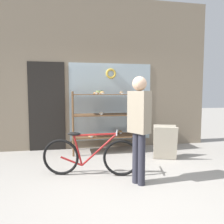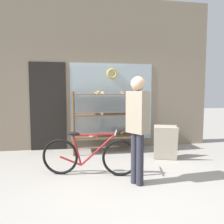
{
  "view_description": "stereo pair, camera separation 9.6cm",
  "coord_description": "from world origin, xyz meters",
  "px_view_note": "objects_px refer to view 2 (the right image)",
  "views": [
    {
      "loc": [
        -0.77,
        -2.81,
        1.38
      ],
      "look_at": [
        0.01,
        1.4,
        1.0
      ],
      "focal_mm": 35.0,
      "sensor_mm": 36.0,
      "label": 1
    },
    {
      "loc": [
        -0.67,
        -2.83,
        1.38
      ],
      "look_at": [
        0.01,
        1.4,
        1.0
      ],
      "focal_mm": 35.0,
      "sensor_mm": 36.0,
      "label": 2
    }
  ],
  "objects_px": {
    "display_case": "(107,115)",
    "bicycle": "(89,156)",
    "pedestrian": "(138,122)",
    "sandwich_board": "(166,143)"
  },
  "relations": [
    {
      "from": "bicycle",
      "to": "pedestrian",
      "type": "relative_size",
      "value": 0.98
    },
    {
      "from": "bicycle",
      "to": "display_case",
      "type": "bearing_deg",
      "value": 84.18
    },
    {
      "from": "sandwich_board",
      "to": "pedestrian",
      "type": "height_order",
      "value": "pedestrian"
    },
    {
      "from": "bicycle",
      "to": "pedestrian",
      "type": "bearing_deg",
      "value": -21.35
    },
    {
      "from": "display_case",
      "to": "bicycle",
      "type": "bearing_deg",
      "value": -108.95
    },
    {
      "from": "display_case",
      "to": "sandwich_board",
      "type": "bearing_deg",
      "value": -37.71
    },
    {
      "from": "display_case",
      "to": "pedestrian",
      "type": "xyz_separation_m",
      "value": [
        0.19,
        -1.91,
        0.09
      ]
    },
    {
      "from": "bicycle",
      "to": "sandwich_board",
      "type": "xyz_separation_m",
      "value": [
        1.59,
        0.59,
        0.02
      ]
    },
    {
      "from": "display_case",
      "to": "bicycle",
      "type": "height_order",
      "value": "display_case"
    },
    {
      "from": "sandwich_board",
      "to": "pedestrian",
      "type": "relative_size",
      "value": 0.43
    }
  ]
}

